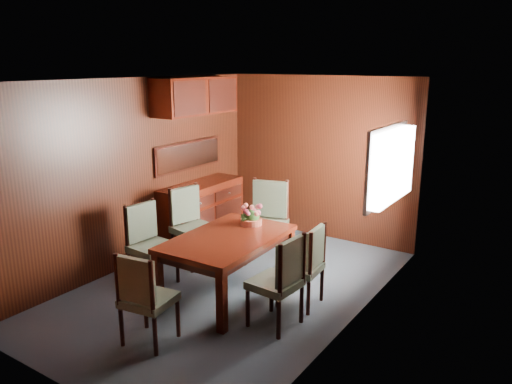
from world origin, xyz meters
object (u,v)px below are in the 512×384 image
Objects in this scene: chair_head at (144,294)px; flower_centerpiece at (251,214)px; dining_table at (228,245)px; chair_right_near at (281,277)px; chair_left_near at (148,239)px; sideboard at (202,213)px.

flower_centerpiece reaches higher than chair_head.
chair_right_near is at bearing -19.41° from dining_table.
chair_left_near is 3.61× the size of flower_centerpiece.
sideboard is at bearing -162.06° from chair_left_near.
flower_centerpiece is at bearing 80.84° from chair_head.
chair_right_near is 1.05× the size of chair_head.
sideboard is 1.42× the size of chair_left_near.
chair_head reaches higher than sideboard.
chair_right_near is at bearing -33.16° from sideboard.
chair_head is (1.32, -2.42, 0.06)m from sideboard.
dining_table is 5.66× the size of flower_centerpiece.
dining_table is 1.03m from chair_left_near.
sideboard is 0.91× the size of dining_table.
dining_table is at bearing 107.88° from chair_left_near.
chair_head is 3.40× the size of flower_centerpiece.
chair_left_near is 1.86m from chair_right_near.
flower_centerpiece is (1.34, -0.69, 0.39)m from sideboard.
chair_head is at bearing 47.92° from chair_left_near.
sideboard is 2.76m from chair_head.
chair_left_near is (-1.00, -0.24, -0.06)m from dining_table.
dining_table is 1.57× the size of chair_left_near.
flower_centerpiece is at bearing 88.90° from dining_table.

